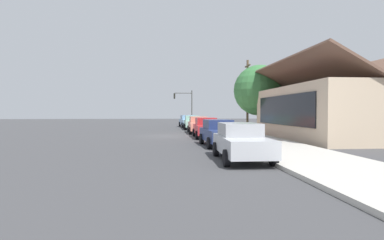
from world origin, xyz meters
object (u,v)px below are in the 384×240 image
car_cherry (206,127)px  car_silver (241,141)px  car_skyblue (188,121)px  car_coral (198,125)px  shade_tree (259,90)px  car_seafoam (193,122)px  fire_hydrant_red (254,141)px  traffic_light_main (185,102)px  car_navy (219,133)px  utility_pole_wooden (248,94)px

car_cherry → car_silver: bearing=0.9°
car_skyblue → car_coral: same height
shade_tree → car_cherry: bearing=-43.9°
car_seafoam → fire_hydrant_red: size_ratio=6.34×
car_seafoam → fire_hydrant_red: (19.25, 1.48, -0.32)m
traffic_light_main → car_cherry: bearing=0.5°
car_navy → car_coral: bearing=177.7°
car_coral → utility_pole_wooden: bearing=114.9°
car_skyblue → utility_pole_wooden: utility_pole_wooden is taller
car_coral → car_silver: same height
car_skyblue → car_navy: bearing=-3.0°
shade_tree → car_coral: bearing=-77.3°
car_coral → car_navy: size_ratio=1.13×
car_skyblue → car_coral: size_ratio=0.99×
car_skyblue → car_cherry: bearing=-2.8°
car_cherry → car_navy: bearing=0.9°
car_seafoam → traffic_light_main: bearing=-177.5°
shade_tree → car_seafoam: bearing=-125.8°
car_coral → traffic_light_main: (-16.15, -0.15, 2.67)m
car_cherry → car_navy: size_ratio=1.05×
car_coral → car_silver: 16.54m
car_coral → car_navy: bearing=1.8°
shade_tree → utility_pole_wooden: size_ratio=0.92×
car_navy → car_skyblue: bearing=178.0°
utility_pole_wooden → traffic_light_main: bearing=-157.7°
fire_hydrant_red → car_cherry: bearing=-169.3°
car_seafoam → car_silver: 22.65m
car_silver → fire_hydrant_red: (-3.39, 1.57, -0.32)m
traffic_light_main → utility_pole_wooden: bearing=22.3°
car_skyblue → fire_hydrant_red: (24.50, 1.60, -0.32)m
car_coral → fire_hydrant_red: size_ratio=6.97×
shade_tree → traffic_light_main: bearing=-155.7°
car_coral → shade_tree: 7.49m
car_navy → utility_pole_wooden: size_ratio=0.58×
car_cherry → utility_pole_wooden: bearing=145.4°
car_silver → car_seafoam: bearing=-178.8°
shade_tree → traffic_light_main: (-14.69, -6.64, -0.77)m
shade_tree → fire_hydrant_red: bearing=-18.8°
utility_pole_wooden → car_skyblue: bearing=-148.2°
car_cherry → fire_hydrant_red: car_cherry is taller
car_cherry → utility_pole_wooden: (-7.58, 5.49, 3.11)m
car_seafoam → car_navy: (17.16, -0.05, -0.00)m
car_seafoam → car_navy: 17.16m
car_seafoam → traffic_light_main: (-10.04, -0.18, 2.68)m
car_seafoam → car_coral: 6.11m
traffic_light_main → utility_pole_wooden: utility_pole_wooden is taller
car_seafoam → utility_pole_wooden: bearing=56.8°
traffic_light_main → shade_tree: bearing=24.3°
car_silver → car_skyblue: bearing=-178.5°
traffic_light_main → fire_hydrant_red: bearing=3.2°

